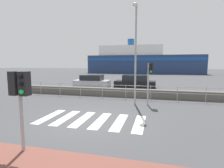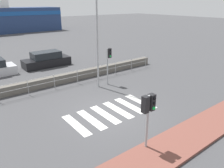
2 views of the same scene
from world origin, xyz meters
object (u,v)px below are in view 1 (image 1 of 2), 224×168
object	(u,v)px
traffic_light_near	(20,90)
ferry_boat	(141,62)
parked_car_silver	(92,82)
parked_car_black	(135,83)
streetlamp	(136,44)
traffic_light_far	(150,74)

from	to	relation	value
traffic_light_near	ferry_boat	bearing A→B (deg)	90.02
traffic_light_near	parked_car_silver	xyz separation A→B (m)	(-3.30, 14.65, -1.35)
ferry_boat	parked_car_black	xyz separation A→B (m)	(1.65, -29.01, -2.51)
parked_car_black	streetlamp	bearing A→B (deg)	-83.72
traffic_light_near	ferry_boat	xyz separation A→B (m)	(-0.02, 43.65, 1.19)
traffic_light_near	ferry_boat	world-z (taller)	ferry_boat
streetlamp	ferry_boat	bearing A→B (deg)	93.89
traffic_light_far	parked_car_black	distance (m)	7.86
parked_car_silver	parked_car_black	world-z (taller)	parked_car_black
ferry_boat	traffic_light_near	bearing A→B (deg)	-89.98
parked_car_black	parked_car_silver	bearing A→B (deg)	180.00
ferry_boat	parked_car_silver	bearing A→B (deg)	-96.45
traffic_light_near	ferry_boat	distance (m)	43.67
streetlamp	parked_car_silver	distance (m)	10.13
traffic_light_far	streetlamp	xyz separation A→B (m)	(-0.93, -0.12, 1.86)
traffic_light_far	parked_car_silver	bearing A→B (deg)	131.66
ferry_boat	parked_car_black	size ratio (longest dim) A/B	6.81
traffic_light_near	traffic_light_far	distance (m)	7.89
traffic_light_far	ferry_boat	size ratio (longest dim) A/B	0.09
ferry_boat	parked_car_silver	xyz separation A→B (m)	(-3.28, -29.01, -2.54)
traffic_light_near	traffic_light_far	world-z (taller)	traffic_light_far
traffic_light_far	ferry_boat	bearing A→B (deg)	95.35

